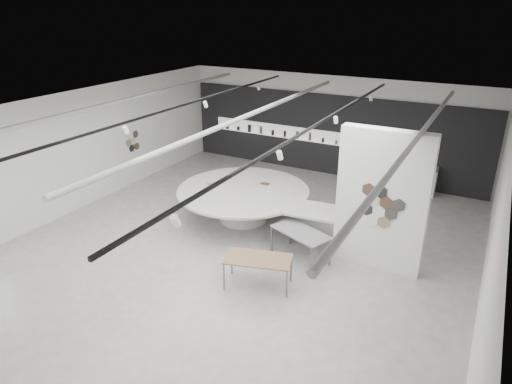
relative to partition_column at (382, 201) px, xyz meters
The scene contains 7 objects.
room 3.74m from the partition_column, 164.48° to the right, with size 12.02×14.02×3.82m.
back_wall_display 6.94m from the partition_column, 121.13° to the left, with size 11.80×0.27×3.10m.
partition_column is the anchor object (origin of this frame).
display_island 4.43m from the partition_column, behind, with size 5.42×4.39×1.03m.
sample_table_wood 3.34m from the partition_column, 134.91° to the right, with size 1.72×1.19×0.73m.
sample_table_stone 2.21m from the partition_column, 161.05° to the right, with size 1.74×1.31×0.80m.
kitchen_counter 5.67m from the partition_column, 92.12° to the left, with size 1.74×0.73×1.36m.
Camera 1 is at (5.64, -9.41, 6.30)m, focal length 32.00 mm.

